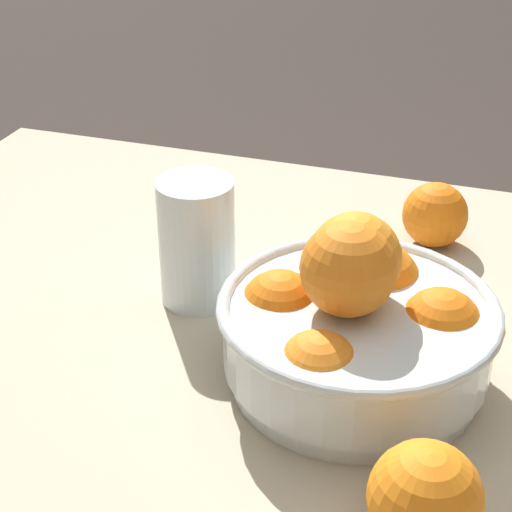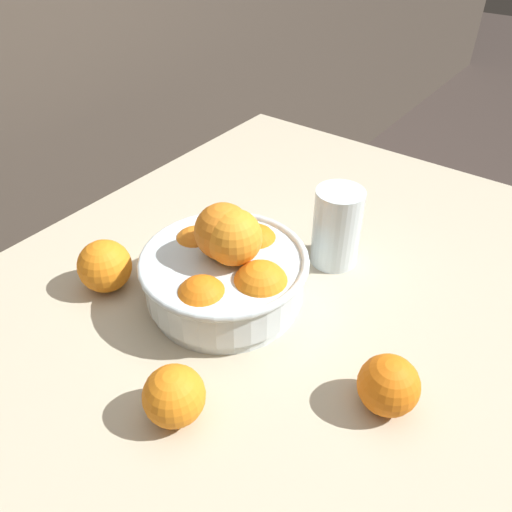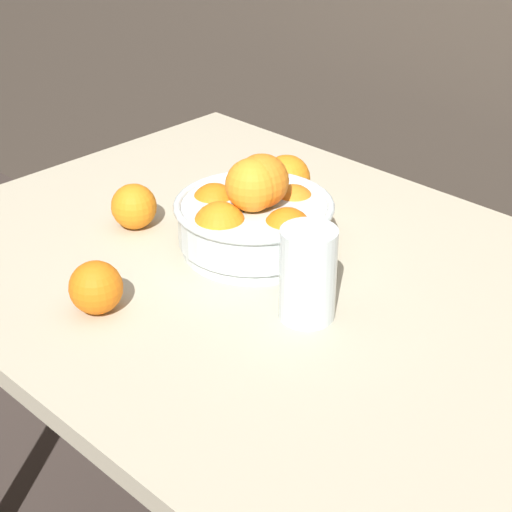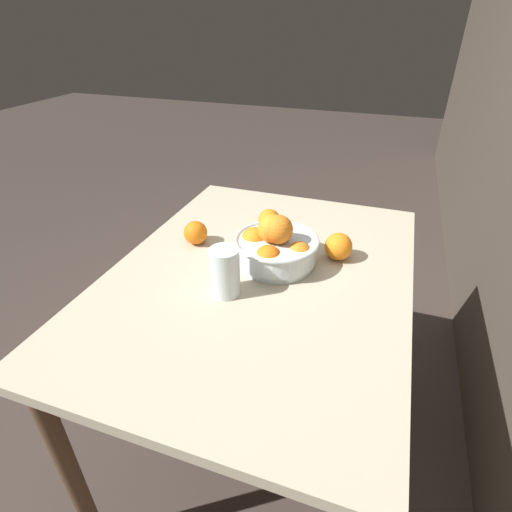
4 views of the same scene
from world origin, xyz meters
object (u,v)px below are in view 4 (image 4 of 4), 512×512
Objects in this scene: juice_glass at (225,274)px; orange_loose_near_bowl at (196,233)px; orange_loose_aside at (269,220)px; fruit_bowl at (275,246)px; orange_loose_front at (338,247)px.

juice_glass reaches higher than orange_loose_near_bowl.
juice_glass reaches higher than orange_loose_aside.
juice_glass is at bearing -23.79° from fruit_bowl.
orange_loose_near_bowl is at bearing -137.97° from juice_glass.
orange_loose_front is at bearing 66.65° from orange_loose_aside.
fruit_bowl reaches higher than orange_loose_aside.
orange_loose_aside is (-0.11, -0.25, -0.00)m from orange_loose_front.
fruit_bowl reaches higher than orange_loose_front.
orange_loose_front is at bearing 97.05° from orange_loose_near_bowl.
fruit_bowl is 0.20m from juice_glass.
fruit_bowl is 1.86× the size of juice_glass.
orange_loose_front reaches higher than orange_loose_near_bowl.
juice_glass is 0.38m from orange_loose_aside.
fruit_bowl is at bearing -62.66° from orange_loose_front.
juice_glass is at bearing 42.03° from orange_loose_near_bowl.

